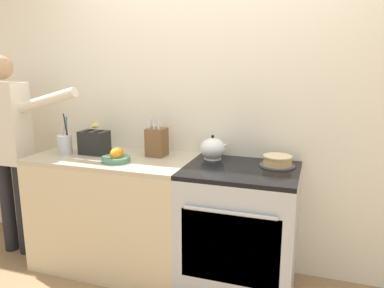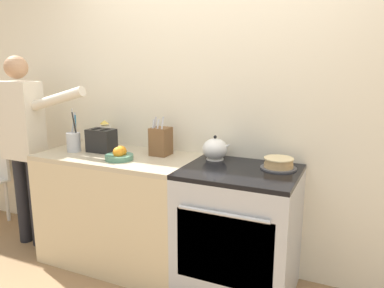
# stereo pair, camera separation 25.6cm
# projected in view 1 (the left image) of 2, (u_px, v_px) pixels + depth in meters

# --- Properties ---
(wall_back) EXTENTS (8.00, 0.04, 2.60)m
(wall_back) POSITION_uv_depth(u_px,v_px,m) (212.00, 101.00, 2.84)
(wall_back) COLOR silver
(wall_back) RESTS_ON ground_plane
(counter_cabinet) EXTENTS (1.22, 0.63, 0.89)m
(counter_cabinet) POSITION_uv_depth(u_px,v_px,m) (114.00, 212.00, 2.92)
(counter_cabinet) COLOR beige
(counter_cabinet) RESTS_ON ground_plane
(stove_range) EXTENTS (0.77, 0.66, 0.89)m
(stove_range) POSITION_uv_depth(u_px,v_px,m) (239.00, 230.00, 2.61)
(stove_range) COLOR #B7BABF
(stove_range) RESTS_ON ground_plane
(layer_cake) EXTENTS (0.24, 0.24, 0.07)m
(layer_cake) POSITION_uv_depth(u_px,v_px,m) (278.00, 161.00, 2.56)
(layer_cake) COLOR #4C4C51
(layer_cake) RESTS_ON stove_range
(tea_kettle) EXTENTS (0.23, 0.18, 0.18)m
(tea_kettle) POSITION_uv_depth(u_px,v_px,m) (213.00, 149.00, 2.75)
(tea_kettle) COLOR white
(tea_kettle) RESTS_ON stove_range
(knife_block) EXTENTS (0.14, 0.15, 0.30)m
(knife_block) POSITION_uv_depth(u_px,v_px,m) (157.00, 142.00, 2.83)
(knife_block) COLOR brown
(knife_block) RESTS_ON counter_cabinet
(utensil_crock) EXTENTS (0.11, 0.11, 0.35)m
(utensil_crock) POSITION_uv_depth(u_px,v_px,m) (65.00, 144.00, 2.88)
(utensil_crock) COLOR #B7BABF
(utensil_crock) RESTS_ON counter_cabinet
(fruit_bowl) EXTENTS (0.21, 0.21, 0.10)m
(fruit_bowl) POSITION_uv_depth(u_px,v_px,m) (116.00, 156.00, 2.68)
(fruit_bowl) COLOR #4C7F66
(fruit_bowl) RESTS_ON counter_cabinet
(toaster) EXTENTS (0.23, 0.14, 0.18)m
(toaster) POSITION_uv_depth(u_px,v_px,m) (94.00, 142.00, 2.90)
(toaster) COLOR black
(toaster) RESTS_ON counter_cabinet
(milk_carton) EXTENTS (0.07, 0.07, 0.22)m
(milk_carton) POSITION_uv_depth(u_px,v_px,m) (96.00, 135.00, 3.11)
(milk_carton) COLOR white
(milk_carton) RESTS_ON counter_cabinet
(person_baker) EXTENTS (0.93, 0.20, 1.64)m
(person_baker) POSITION_uv_depth(u_px,v_px,m) (9.00, 139.00, 3.01)
(person_baker) COLOR black
(person_baker) RESTS_ON ground_plane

